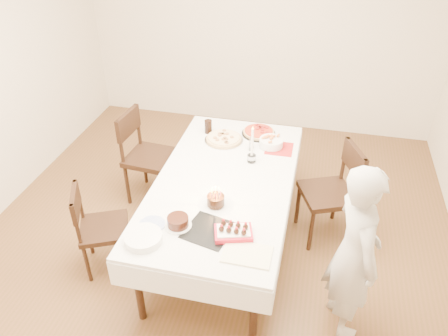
% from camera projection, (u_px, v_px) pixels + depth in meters
% --- Properties ---
extents(floor, '(5.00, 5.00, 0.00)m').
position_uv_depth(floor, '(213.00, 245.00, 4.12)').
color(floor, brown).
rests_on(floor, ground).
extents(wall_back, '(4.50, 0.04, 2.70)m').
position_uv_depth(wall_back, '(262.00, 25.00, 5.36)').
color(wall_back, beige).
rests_on(wall_back, floor).
extents(dining_table, '(1.42, 2.28, 0.75)m').
position_uv_depth(dining_table, '(224.00, 214.00, 3.92)').
color(dining_table, silver).
rests_on(dining_table, floor).
extents(chair_right_savory, '(0.64, 0.64, 0.96)m').
position_uv_depth(chair_right_savory, '(327.00, 194.00, 3.99)').
color(chair_right_savory, black).
rests_on(chair_right_savory, floor).
extents(chair_left_savory, '(0.54, 0.54, 0.98)m').
position_uv_depth(chair_left_savory, '(151.00, 157.00, 4.48)').
color(chair_left_savory, black).
rests_on(chair_left_savory, floor).
extents(chair_left_dessert, '(0.57, 0.57, 0.84)m').
position_uv_depth(chair_left_dessert, '(104.00, 228.00, 3.70)').
color(chair_left_dessert, black).
rests_on(chair_left_dessert, floor).
extents(person, '(0.51, 0.62, 1.45)m').
position_uv_depth(person, '(354.00, 253.00, 3.04)').
color(person, beige).
rests_on(person, floor).
extents(pizza_white, '(0.49, 0.49, 0.04)m').
position_uv_depth(pizza_white, '(224.00, 139.00, 4.24)').
color(pizza_white, beige).
rests_on(pizza_white, dining_table).
extents(pizza_pepperoni, '(0.38, 0.38, 0.04)m').
position_uv_depth(pizza_pepperoni, '(259.00, 132.00, 4.34)').
color(pizza_pepperoni, red).
rests_on(pizza_pepperoni, dining_table).
extents(red_placemat, '(0.26, 0.26, 0.01)m').
position_uv_depth(red_placemat, '(279.00, 149.00, 4.13)').
color(red_placemat, '#B21E1E').
rests_on(red_placemat, dining_table).
extents(pasta_bowl, '(0.23, 0.23, 0.07)m').
position_uv_depth(pasta_bowl, '(271.00, 142.00, 4.14)').
color(pasta_bowl, white).
rests_on(pasta_bowl, dining_table).
extents(taper_candle, '(0.09, 0.09, 0.37)m').
position_uv_depth(taper_candle, '(252.00, 144.00, 3.84)').
color(taper_candle, white).
rests_on(taper_candle, dining_table).
extents(shaker_pair, '(0.09, 0.09, 0.11)m').
position_uv_depth(shaker_pair, '(251.00, 145.00, 4.08)').
color(shaker_pair, white).
rests_on(shaker_pair, dining_table).
extents(cola_glass, '(0.08, 0.08, 0.14)m').
position_uv_depth(cola_glass, '(208.00, 127.00, 4.34)').
color(cola_glass, black).
rests_on(cola_glass, dining_table).
extents(layer_cake, '(0.21, 0.21, 0.08)m').
position_uv_depth(layer_cake, '(178.00, 222.00, 3.21)').
color(layer_cake, black).
rests_on(layer_cake, dining_table).
extents(cake_board, '(0.40, 0.40, 0.01)m').
position_uv_depth(cake_board, '(209.00, 231.00, 3.19)').
color(cake_board, black).
rests_on(cake_board, dining_table).
extents(birthday_cake, '(0.17, 0.17, 0.14)m').
position_uv_depth(birthday_cake, '(216.00, 197.00, 3.39)').
color(birthday_cake, '#3C2310').
rests_on(birthday_cake, dining_table).
extents(strawberry_box, '(0.31, 0.25, 0.07)m').
position_uv_depth(strawberry_box, '(233.00, 232.00, 3.13)').
color(strawberry_box, red).
rests_on(strawberry_box, dining_table).
extents(box_lid, '(0.34, 0.22, 0.03)m').
position_uv_depth(box_lid, '(247.00, 255.00, 2.99)').
color(box_lid, beige).
rests_on(box_lid, dining_table).
extents(plate_stack, '(0.33, 0.33, 0.06)m').
position_uv_depth(plate_stack, '(143.00, 238.00, 3.09)').
color(plate_stack, white).
rests_on(plate_stack, dining_table).
extents(china_plate, '(0.21, 0.21, 0.01)m').
position_uv_depth(china_plate, '(152.00, 224.00, 3.24)').
color(china_plate, white).
rests_on(china_plate, dining_table).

